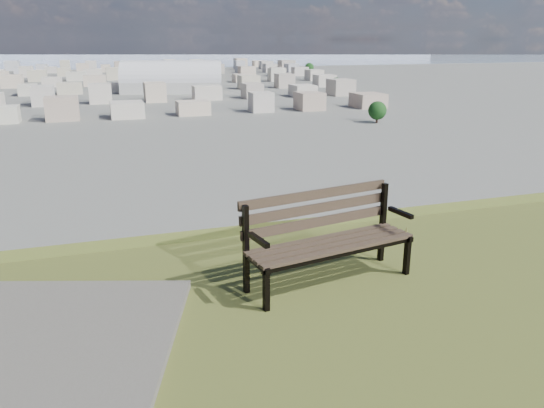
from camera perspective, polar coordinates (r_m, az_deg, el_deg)
name	(u,v)px	position (r m, az deg, el deg)	size (l,w,h in m)	color
park_bench	(326,233)	(5.66, 5.82, -3.08)	(1.91, 0.90, 0.96)	#3C2E23
arena	(172,83)	(297.95, -10.67, 12.72)	(56.42, 33.94, 22.24)	#B5B5B1
city_blocks	(96,76)	(397.59, -18.42, 12.98)	(395.00, 361.00, 7.00)	beige
city_trees	(47,83)	(323.19, -23.09, 11.93)	(406.52, 387.20, 9.98)	#34221A
bay_water	(93,58)	(902.83, -18.70, 14.67)	(2400.00, 700.00, 0.12)	#93A9BC
far_hills	(64,40)	(1406.61, -21.46, 16.07)	(2050.00, 340.00, 60.00)	#9EA5C4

